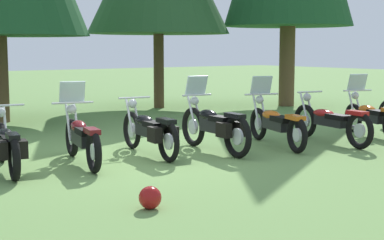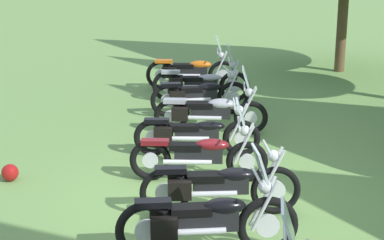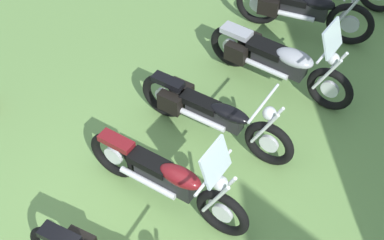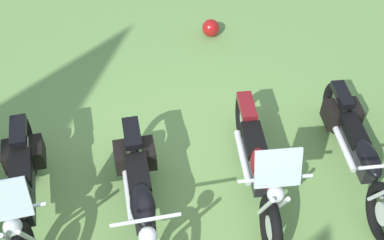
% 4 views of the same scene
% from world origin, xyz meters
% --- Properties ---
extents(ground_plane, '(80.00, 80.00, 0.00)m').
position_xyz_m(ground_plane, '(0.00, 0.00, 0.00)').
color(ground_plane, '#6B934C').
extents(motorcycle_0, '(0.86, 2.31, 1.39)m').
position_xyz_m(motorcycle_0, '(-6.90, 1.01, 0.49)').
color(motorcycle_0, black).
rests_on(motorcycle_0, ground_plane).
extents(motorcycle_1, '(0.84, 2.29, 1.38)m').
position_xyz_m(motorcycle_1, '(-5.71, 1.01, 0.46)').
color(motorcycle_1, black).
rests_on(motorcycle_1, ground_plane).
extents(motorcycle_2, '(0.73, 2.20, 1.02)m').
position_xyz_m(motorcycle_2, '(-4.51, 0.75, 0.46)').
color(motorcycle_2, black).
rests_on(motorcycle_2, ground_plane).
extents(motorcycle_3, '(0.93, 2.23, 1.35)m').
position_xyz_m(motorcycle_3, '(-3.19, 0.72, 0.46)').
color(motorcycle_3, black).
rests_on(motorcycle_3, ground_plane).
extents(motorcycle_4, '(0.86, 2.24, 0.99)m').
position_xyz_m(motorcycle_4, '(-1.91, 0.18, 0.42)').
color(motorcycle_4, black).
rests_on(motorcycle_4, ground_plane).
extents(motorcycle_5, '(0.78, 2.20, 1.35)m').
position_xyz_m(motorcycle_5, '(-0.71, 0.06, 0.46)').
color(motorcycle_5, black).
rests_on(motorcycle_5, ground_plane).
extents(motorcycle_6, '(0.71, 2.26, 1.01)m').
position_xyz_m(motorcycle_6, '(0.61, 0.04, 0.45)').
color(motorcycle_6, black).
rests_on(motorcycle_6, ground_plane).
extents(motorcycle_7, '(0.65, 2.25, 1.39)m').
position_xyz_m(motorcycle_7, '(1.77, -0.35, 0.49)').
color(motorcycle_7, black).
rests_on(motorcycle_7, ground_plane).
extents(dropped_helmet, '(0.28, 0.28, 0.28)m').
position_xyz_m(dropped_helmet, '(-1.26, -2.96, 0.14)').
color(dropped_helmet, maroon).
rests_on(dropped_helmet, ground_plane).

